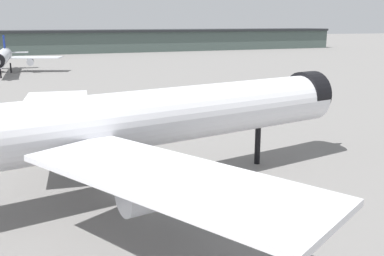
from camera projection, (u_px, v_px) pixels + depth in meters
The scene contains 4 objects.
ground at pixel (128, 188), 42.72m from camera, with size 900.00×900.00×0.00m, color slate.
airliner_near_gate at pixel (130, 122), 40.22m from camera, with size 54.32×48.61×15.73m.
airliner_far_taxiway at pixel (2, 58), 134.55m from camera, with size 36.89×40.31×11.45m.
terminal_building at pixel (132, 40), 235.09m from camera, with size 238.27×33.10×18.90m.
Camera 1 is at (-6.58, -40.01, 16.02)m, focal length 40.43 mm.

